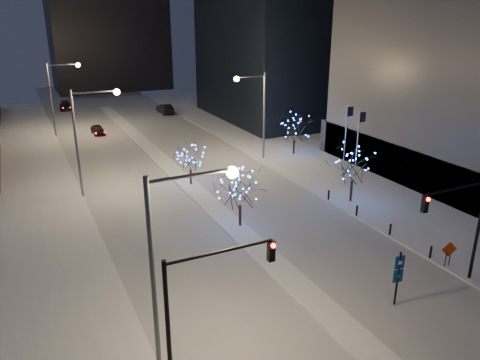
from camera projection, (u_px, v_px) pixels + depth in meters
ground at (349, 334)px, 25.35m from camera, size 160.00×160.00×0.00m
road at (161, 160)px, 54.98m from camera, size 20.00×130.00×0.02m
median at (174, 172)px, 50.72m from camera, size 2.00×80.00×0.15m
east_sidewalk at (343, 179)px, 48.39m from camera, size 10.00×90.00×0.15m
west_sidewalk at (43, 234)px, 36.53m from camera, size 8.00×90.00×0.15m
street_lamp_w_near at (174, 245)px, 21.17m from camera, size 4.40×0.56×10.00m
street_lamp_w_mid at (87, 128)px, 42.34m from camera, size 4.40×0.56×10.00m
street_lamp_w_far at (58, 89)px, 63.50m from camera, size 4.40×0.56×10.00m
street_lamp_east at (257, 106)px, 52.67m from camera, size 3.90×0.56×10.00m
traffic_signal_west at (201, 298)px, 20.27m from camera, size 5.26×0.43×7.00m
traffic_signal_east at (464, 217)px, 28.23m from camera, size 5.26×0.43×7.00m
flagpoles at (351, 143)px, 43.78m from camera, size 1.35×2.60×8.00m
bollards at (373, 220)px, 37.78m from camera, size 0.16×12.16×0.90m
car_near at (98, 130)px, 66.11m from camera, size 1.67×3.89×1.31m
car_mid at (165, 109)px, 79.50m from camera, size 1.80×4.93×1.61m
car_far at (65, 106)px, 82.73m from camera, size 2.41×4.93×1.38m
holiday_tree_median_near at (240, 188)px, 36.79m from camera, size 4.71×4.71×4.94m
holiday_tree_median_far at (190, 158)px, 45.99m from camera, size 3.70×3.70×4.13m
holiday_tree_plaza_near at (353, 164)px, 41.53m from camera, size 4.10×4.10×5.33m
holiday_tree_plaza_far at (295, 129)px, 55.78m from camera, size 4.35×4.35×4.81m
wayfinding_sign at (398, 273)px, 27.16m from camera, size 0.63×0.15×3.50m
construction_sign at (449, 252)px, 31.40m from camera, size 1.08×0.38×1.85m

